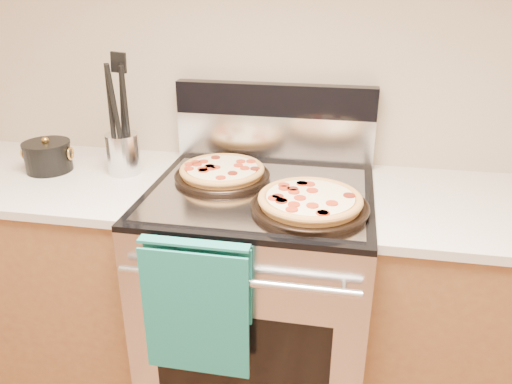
% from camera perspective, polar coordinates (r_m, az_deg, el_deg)
% --- Properties ---
extents(wall_back, '(4.00, 0.00, 4.00)m').
position_cam_1_polar(wall_back, '(1.91, 2.46, 16.32)').
color(wall_back, tan).
rests_on(wall_back, ground).
extents(range_body, '(0.76, 0.68, 0.90)m').
position_cam_1_polar(range_body, '(1.93, 0.42, -12.69)').
color(range_body, '#B7B7BC').
rests_on(range_body, ground).
extents(oven_window, '(0.56, 0.01, 0.40)m').
position_cam_1_polar(oven_window, '(1.68, -1.75, -19.38)').
color(oven_window, black).
rests_on(oven_window, range_body).
extents(cooktop, '(0.76, 0.68, 0.02)m').
position_cam_1_polar(cooktop, '(1.70, 0.47, -0.11)').
color(cooktop, black).
rests_on(cooktop, range_body).
extents(backsplash_lower, '(0.76, 0.06, 0.18)m').
position_cam_1_polar(backsplash_lower, '(1.95, 2.11, 6.21)').
color(backsplash_lower, silver).
rests_on(backsplash_lower, cooktop).
extents(backsplash_upper, '(0.76, 0.06, 0.12)m').
position_cam_1_polar(backsplash_upper, '(1.91, 2.18, 10.51)').
color(backsplash_upper, black).
rests_on(backsplash_upper, backsplash_lower).
extents(oven_handle, '(0.70, 0.03, 0.03)m').
position_cam_1_polar(oven_handle, '(1.43, -2.27, -10.17)').
color(oven_handle, silver).
rests_on(oven_handle, range_body).
extents(dish_towel, '(0.32, 0.05, 0.42)m').
position_cam_1_polar(dish_towel, '(1.51, -6.75, -12.78)').
color(dish_towel, '#19816B').
rests_on(dish_towel, oven_handle).
extents(foil_sheet, '(0.70, 0.55, 0.01)m').
position_cam_1_polar(foil_sheet, '(1.67, 0.28, -0.11)').
color(foil_sheet, gray).
rests_on(foil_sheet, cooktop).
extents(cabinet_left, '(1.00, 0.62, 0.88)m').
position_cam_1_polar(cabinet_left, '(2.26, -22.27, -9.06)').
color(cabinet_left, brown).
rests_on(cabinet_left, ground).
extents(countertop_left, '(1.02, 0.64, 0.03)m').
position_cam_1_polar(countertop_left, '(2.06, -24.20, 1.68)').
color(countertop_left, beige).
rests_on(countertop_left, cabinet_left).
extents(cabinet_right, '(1.00, 0.62, 0.88)m').
position_cam_1_polar(cabinet_right, '(2.03, 26.60, -13.86)').
color(cabinet_right, brown).
rests_on(cabinet_right, ground).
extents(pepperoni_pizza_back, '(0.38, 0.38, 0.05)m').
position_cam_1_polar(pepperoni_pizza_back, '(1.78, -3.88, 2.29)').
color(pepperoni_pizza_back, '#C5863C').
rests_on(pepperoni_pizza_back, foil_sheet).
extents(pepperoni_pizza_front, '(0.44, 0.44, 0.05)m').
position_cam_1_polar(pepperoni_pizza_front, '(1.54, 6.20, -1.17)').
color(pepperoni_pizza_front, '#C5863C').
rests_on(pepperoni_pizza_front, foil_sheet).
extents(utensil_crock, '(0.13, 0.13, 0.15)m').
position_cam_1_polar(utensil_crock, '(1.91, -14.93, 4.27)').
color(utensil_crock, silver).
rests_on(utensil_crock, countertop_left).
extents(saucepan, '(0.19, 0.19, 0.10)m').
position_cam_1_polar(saucepan, '(2.03, -22.66, 3.64)').
color(saucepan, black).
rests_on(saucepan, countertop_left).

